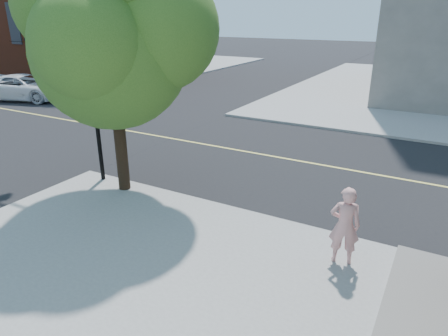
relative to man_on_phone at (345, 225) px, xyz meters
The scene contains 8 objects.
ground 7.57m from the man_on_phone, behind, with size 140.00×140.00×0.00m, color black.
road_ew 9.36m from the man_on_phone, 142.84° to the left, with size 140.00×9.00×0.01m, color black.
road_ns 13.01m from the man_on_phone, behind, with size 9.00×140.00×0.01m, color black.
sidewalk_nw 37.92m from the man_on_phone, 143.36° to the left, with size 26.00×25.00×0.12m, color gray.
man_on_phone is the anchor object (origin of this frame).
street_tree 7.28m from the man_on_phone, behind, with size 5.06×4.60×6.72m.
signal_pole 9.97m from the man_on_phone, behind, with size 3.75×0.43×4.24m.
car_a 22.28m from the man_on_phone, 159.38° to the left, with size 2.47×5.35×1.49m, color white.
Camera 1 is at (8.81, -8.52, 4.94)m, focal length 32.45 mm.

